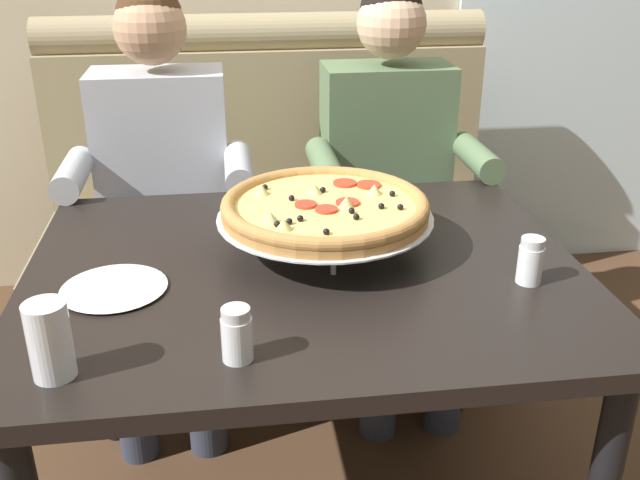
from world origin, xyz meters
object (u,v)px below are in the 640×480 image
object	(u,v)px
drinking_glass	(51,345)
booth_bench	(275,234)
pizza	(325,208)
shaker_oregano	(237,338)
dining_table	(305,299)
shaker_pepper_flakes	(530,264)
plate_near_left	(114,286)
diner_left	(162,181)
diner_right	(392,171)

from	to	relation	value
drinking_glass	booth_bench	bearing A→B (deg)	70.65
pizza	shaker_oregano	distance (m)	0.48
dining_table	shaker_pepper_flakes	size ratio (longest dim) A/B	12.03
dining_table	shaker_pepper_flakes	xyz separation A→B (m)	(0.45, -0.14, 0.13)
shaker_pepper_flakes	plate_near_left	size ratio (longest dim) A/B	0.46
plate_near_left	pizza	bearing A→B (deg)	16.96
drinking_glass	pizza	bearing A→B (deg)	40.03
shaker_oregano	drinking_glass	bearing A→B (deg)	-178.48
booth_bench	shaker_pepper_flakes	world-z (taller)	booth_bench
booth_bench	drinking_glass	bearing A→B (deg)	-109.35
shaker_oregano	shaker_pepper_flakes	size ratio (longest dim) A/B	0.99
diner_left	pizza	xyz separation A→B (m)	(0.41, -0.61, 0.13)
booth_bench	shaker_oregano	world-z (taller)	booth_bench
dining_table	diner_left	size ratio (longest dim) A/B	0.94
plate_near_left	drinking_glass	size ratio (longest dim) A/B	1.60
shaker_pepper_flakes	plate_near_left	bearing A→B (deg)	174.64
diner_left	diner_right	xyz separation A→B (m)	(0.71, 0.00, 0.00)
diner_right	diner_left	bearing A→B (deg)	180.00
diner_right	shaker_pepper_flakes	bearing A→B (deg)	-83.25
drinking_glass	dining_table	bearing A→B (deg)	37.74
booth_bench	diner_right	size ratio (longest dim) A/B	1.24
booth_bench	diner_right	xyz separation A→B (m)	(0.35, -0.27, 0.31)
shaker_oregano	dining_table	bearing A→B (deg)	65.72
pizza	drinking_glass	bearing A→B (deg)	-139.97
dining_table	diner_left	xyz separation A→B (m)	(-0.35, 0.68, 0.05)
dining_table	diner_right	size ratio (longest dim) A/B	0.94
pizza	diner_right	bearing A→B (deg)	63.81
diner_right	drinking_glass	bearing A→B (deg)	-128.02
diner_left	pizza	distance (m)	0.75
diner_right	drinking_glass	xyz separation A→B (m)	(-0.81, -1.04, 0.09)
booth_bench	dining_table	distance (m)	0.99
diner_left	diner_right	distance (m)	0.71
plate_near_left	drinking_glass	bearing A→B (deg)	-101.40
dining_table	drinking_glass	xyz separation A→B (m)	(-0.46, -0.35, 0.15)
diner_left	shaker_oregano	xyz separation A→B (m)	(0.20, -1.03, 0.07)
diner_left	booth_bench	bearing A→B (deg)	36.93
diner_right	drinking_glass	distance (m)	1.32
booth_bench	shaker_oregano	distance (m)	1.36
shaker_oregano	diner_left	bearing A→B (deg)	100.86
shaker_oregano	plate_near_left	xyz separation A→B (m)	(-0.24, 0.28, -0.03)
dining_table	shaker_oregano	world-z (taller)	shaker_oregano
dining_table	diner_left	bearing A→B (deg)	117.36
diner_left	shaker_pepper_flakes	bearing A→B (deg)	-45.71
booth_bench	drinking_glass	world-z (taller)	booth_bench
diner_left	drinking_glass	xyz separation A→B (m)	(-0.10, -1.04, 0.09)
shaker_pepper_flakes	plate_near_left	distance (m)	0.86
drinking_glass	diner_right	bearing A→B (deg)	51.98
shaker_oregano	pizza	bearing A→B (deg)	63.45
diner_right	shaker_oregano	distance (m)	1.15
shaker_oregano	shaker_pepper_flakes	distance (m)	0.64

